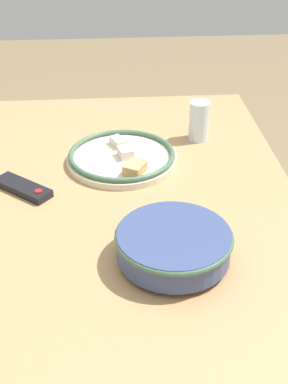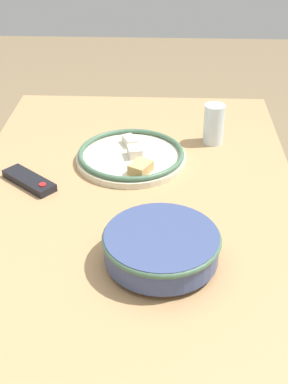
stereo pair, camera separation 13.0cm
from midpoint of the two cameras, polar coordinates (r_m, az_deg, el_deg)
name	(u,v)px [view 2 (the right image)]	position (r m, az deg, el deg)	size (l,w,h in m)	color
dining_table	(129,240)	(1.33, 1.21, -5.21)	(1.45, 0.86, 0.74)	tan
noodle_bowl	(161,246)	(1.11, 5.21, -5.89)	(0.25, 0.25, 0.07)	#384775
food_plate	(131,156)	(1.49, 1.13, 3.78)	(0.31, 0.31, 0.05)	beige
tv_remote	(29,181)	(1.41, -9.61, 1.13)	(0.15, 0.16, 0.02)	black
drinking_glass	(214,124)	(1.60, 9.78, 7.10)	(0.06, 0.06, 0.12)	silver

